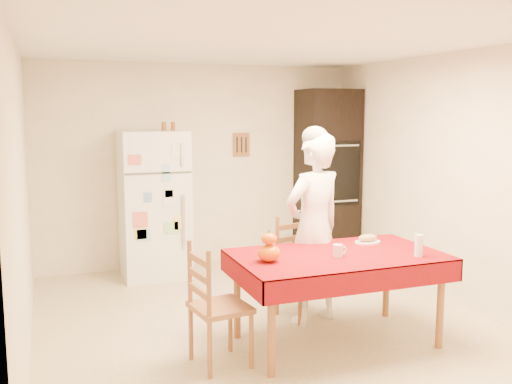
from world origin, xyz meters
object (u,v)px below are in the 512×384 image
seated_woman (314,229)px  pumpkin_lower (269,253)px  refrigerator (154,204)px  chair_far (299,262)px  oven_cabinet (327,175)px  chair_left (212,301)px  bread_plate (368,242)px  wine_glass (419,245)px  dining_table (337,262)px  coffee_mug (338,251)px

seated_woman → pumpkin_lower: seated_woman is taller
refrigerator → chair_far: size_ratio=1.79×
oven_cabinet → chair_left: oven_cabinet is taller
pumpkin_lower → bread_plate: size_ratio=0.75×
refrigerator → oven_cabinet: size_ratio=0.77×
refrigerator → wine_glass: 3.24m
chair_left → bread_plate: chair_left is taller
dining_table → coffee_mug: coffee_mug is taller
refrigerator → chair_left: (-0.04, -2.58, -0.34)m
pumpkin_lower → oven_cabinet: bearing=54.4°
coffee_mug → refrigerator: bearing=111.2°
refrigerator → coffee_mug: 2.78m
oven_cabinet → pumpkin_lower: bearing=-125.6°
refrigerator → coffee_mug: size_ratio=17.00×
chair_far → seated_woman: seated_woman is taller
refrigerator → pumpkin_lower: 2.58m
seated_woman → pumpkin_lower: (-0.65, -0.55, -0.04)m
coffee_mug → pumpkin_lower: bearing=174.5°
dining_table → chair_left: bearing=-176.4°
refrigerator → dining_table: refrigerator is taller
oven_cabinet → chair_far: bearing=-124.1°
pumpkin_lower → bread_plate: pumpkin_lower is taller
seated_woman → pumpkin_lower: bearing=23.0°
seated_woman → wine_glass: seated_woman is taller
chair_left → seated_woman: bearing=-70.5°
oven_cabinet → seated_woman: oven_cabinet is taller
chair_far → pumpkin_lower: chair_far is taller
chair_left → seated_woman: (1.12, 0.58, 0.36)m
oven_cabinet → wine_glass: oven_cabinet is taller
wine_glass → coffee_mug: bearing=161.3°
chair_left → wine_glass: size_ratio=5.40×
seated_woman → wine_glass: bearing=106.6°
coffee_mug → chair_far: bearing=87.6°
wine_glass → pumpkin_lower: bearing=167.5°
refrigerator → chair_left: size_ratio=1.79×
oven_cabinet → wine_glass: (-0.66, -2.85, -0.25)m
coffee_mug → pumpkin_lower: pumpkin_lower is taller
refrigerator → wine_glass: refrigerator is taller
seated_woman → chair_left: bearing=10.5°
chair_left → seated_woman: 1.32m
coffee_mug → wine_glass: wine_glass is taller
refrigerator → chair_left: refrigerator is taller
refrigerator → bread_plate: bearing=-56.9°
bread_plate → oven_cabinet: bearing=70.9°
chair_far → coffee_mug: size_ratio=9.50×
wine_glass → bread_plate: bearing=105.0°
dining_table → chair_far: chair_far is taller
refrigerator → dining_table: 2.72m
oven_cabinet → bread_plate: 2.47m
bread_plate → wine_glass: bearing=-75.0°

